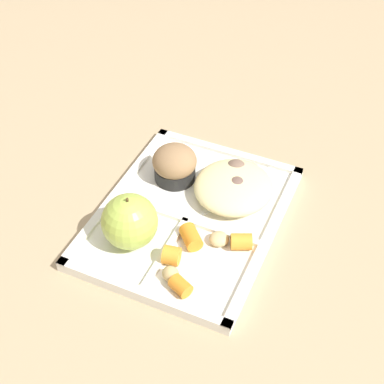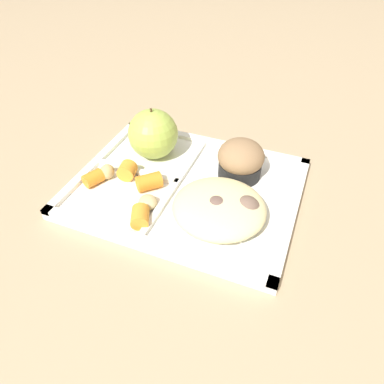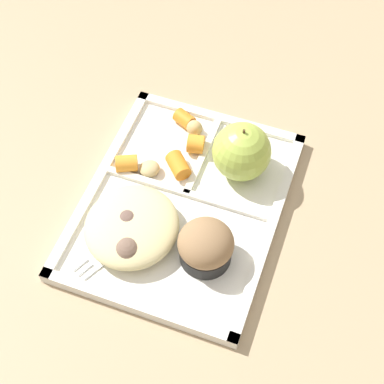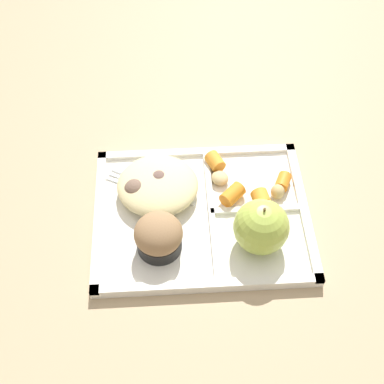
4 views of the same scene
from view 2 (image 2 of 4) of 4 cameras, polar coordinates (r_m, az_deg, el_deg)
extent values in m
plane|color=tan|center=(0.55, -0.89, 0.05)|extent=(6.00, 6.00, 0.00)
cube|color=white|center=(0.55, -0.89, 0.49)|extent=(0.33, 0.26, 0.01)
cube|color=white|center=(0.46, -6.84, -8.07)|extent=(0.33, 0.01, 0.01)
cube|color=white|center=(0.63, 3.43, 7.98)|extent=(0.33, 0.01, 0.01)
cube|color=white|center=(0.61, -15.00, 4.81)|extent=(0.01, 0.26, 0.01)
cube|color=white|center=(0.52, 15.72, -3.11)|extent=(0.01, 0.26, 0.01)
cube|color=white|center=(0.54, -2.36, 1.60)|extent=(0.01, 0.23, 0.01)
cube|color=white|center=(0.57, -8.68, 3.18)|extent=(0.14, 0.01, 0.01)
sphere|color=#A8C14C|center=(0.59, -6.26, 9.22)|extent=(0.08, 0.08, 0.08)
cylinder|color=#4C381E|center=(0.57, -6.57, 12.73)|extent=(0.00, 0.00, 0.01)
cylinder|color=black|center=(0.56, 7.63, 3.73)|extent=(0.07, 0.07, 0.03)
ellipsoid|color=#93704C|center=(0.55, 7.86, 5.70)|extent=(0.07, 0.07, 0.05)
cylinder|color=orange|center=(0.56, -15.55, 2.15)|extent=(0.03, 0.03, 0.02)
cylinder|color=orange|center=(0.56, -10.35, 3.40)|extent=(0.03, 0.03, 0.03)
cylinder|color=orange|center=(0.53, -6.89, 1.62)|extent=(0.04, 0.04, 0.02)
cylinder|color=orange|center=(0.48, -8.32, -3.93)|extent=(0.03, 0.04, 0.02)
ellipsoid|color=tan|center=(0.51, -7.10, -1.65)|extent=(0.04, 0.04, 0.02)
ellipsoid|color=tan|center=(0.57, -13.45, 3.18)|extent=(0.02, 0.03, 0.02)
ellipsoid|color=beige|center=(0.48, 4.37, -2.54)|extent=(0.13, 0.12, 0.04)
sphere|color=brown|center=(0.48, 3.89, -2.83)|extent=(0.04, 0.04, 0.04)
sphere|color=brown|center=(0.49, 4.20, -2.12)|extent=(0.03, 0.03, 0.03)
sphere|color=#755B4C|center=(0.48, 8.67, -2.80)|extent=(0.04, 0.04, 0.04)
cube|color=white|center=(0.50, 3.13, -3.24)|extent=(0.09, 0.05, 0.00)
cube|color=white|center=(0.47, 8.68, -7.36)|extent=(0.04, 0.03, 0.00)
cylinder|color=white|center=(0.46, 10.41, -9.83)|extent=(0.02, 0.01, 0.00)
cylinder|color=white|center=(0.46, 11.19, -9.18)|extent=(0.02, 0.01, 0.00)
cylinder|color=white|center=(0.47, 11.95, -8.54)|extent=(0.02, 0.01, 0.00)
camera|label=1|loc=(0.77, -80.33, 36.82)|focal=53.24mm
camera|label=3|loc=(0.68, 78.73, 49.77)|focal=55.80mm
camera|label=4|loc=(0.91, 26.81, 60.42)|focal=49.48mm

